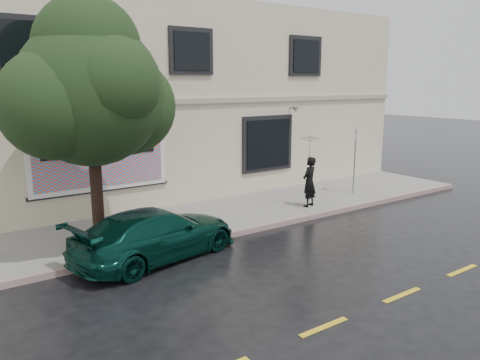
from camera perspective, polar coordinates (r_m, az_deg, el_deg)
ground at (r=12.42m, az=5.90°, el=-8.05°), size 90.00×90.00×0.00m
sidewalk at (r=14.88m, az=-2.32°, el=-4.32°), size 20.00×3.50×0.15m
curb at (r=13.50m, az=1.72°, el=-6.02°), size 20.00×0.18×0.16m
road_marking at (r=10.25m, az=19.15°, el=-13.09°), size 19.00×0.12×0.01m
building at (r=19.40m, az=-11.75°, el=9.48°), size 20.00×8.12×7.00m
billboard at (r=14.59m, az=-16.67°, el=2.82°), size 4.30×0.16×2.20m
car at (r=11.54m, az=-10.17°, el=-6.48°), size 4.58×2.76×1.24m
pedestrian at (r=15.62m, az=8.44°, el=-0.23°), size 0.70×0.57×1.67m
umbrella at (r=15.42m, az=8.58°, el=4.07°), size 1.19×1.19×0.70m
street_tree at (r=11.60m, az=-17.76°, el=9.93°), size 3.39×3.39×5.50m
sign_pole at (r=17.77m, az=13.83°, el=3.01°), size 0.28×0.14×2.38m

